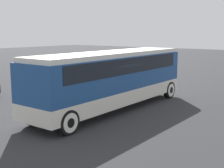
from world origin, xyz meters
TOP-DOWN VIEW (x-y plane):
  - ground_plane at (0.00, 0.00)m, footprint 120.00×120.00m
  - tour_bus at (0.10, -0.00)m, footprint 10.82×2.51m
  - parked_car_mid at (3.93, 5.77)m, footprint 4.22×1.95m

SIDE VIEW (x-z plane):
  - ground_plane at x=0.00m, z-range 0.00..0.00m
  - parked_car_mid at x=3.93m, z-range 0.00..1.46m
  - tour_bus at x=0.10m, z-range 0.32..3.43m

